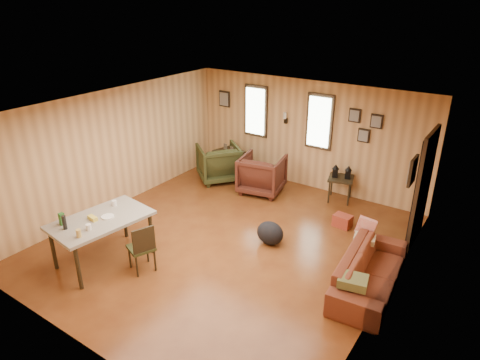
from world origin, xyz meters
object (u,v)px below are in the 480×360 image
object	(u,v)px
recliner_brown	(262,172)
dining_table	(100,223)
side_table	(341,176)
sofa	(371,266)
end_table	(229,159)
recliner_green	(219,161)

from	to	relation	value
recliner_brown	dining_table	bearing A→B (deg)	67.48
recliner_brown	side_table	world-z (taller)	recliner_brown
sofa	end_table	xyz separation A→B (m)	(-4.24, 2.34, 0.05)
recliner_brown	dining_table	xyz separation A→B (m)	(-0.73, -3.74, 0.25)
recliner_green	side_table	xyz separation A→B (m)	(2.78, 0.56, 0.08)
side_table	dining_table	bearing A→B (deg)	-118.35
recliner_brown	recliner_green	xyz separation A→B (m)	(-1.19, 0.00, 0.00)
sofa	recliner_green	distance (m)	4.73
sofa	dining_table	world-z (taller)	dining_table
end_table	side_table	xyz separation A→B (m)	(2.73, 0.21, 0.12)
side_table	recliner_green	bearing A→B (deg)	-168.60
side_table	dining_table	size ratio (longest dim) A/B	0.49
end_table	dining_table	distance (m)	4.12
recliner_brown	recliner_green	world-z (taller)	recliner_green
end_table	dining_table	xyz separation A→B (m)	(0.41, -4.09, 0.28)
sofa	recliner_brown	xyz separation A→B (m)	(-3.10, 1.99, 0.08)
dining_table	recliner_green	bearing A→B (deg)	104.57
sofa	dining_table	size ratio (longest dim) A/B	1.18
recliner_brown	side_table	bearing A→B (deg)	-171.95
side_table	dining_table	xyz separation A→B (m)	(-2.32, -4.31, 0.16)
end_table	side_table	size ratio (longest dim) A/B	0.96
side_table	dining_table	world-z (taller)	dining_table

